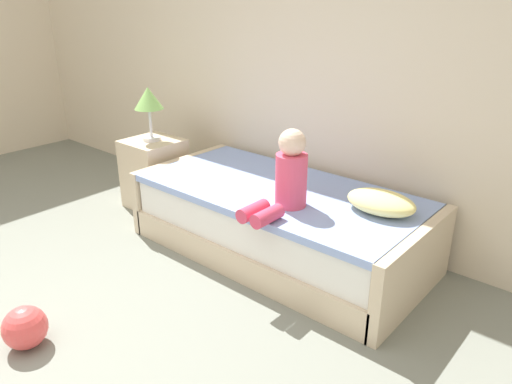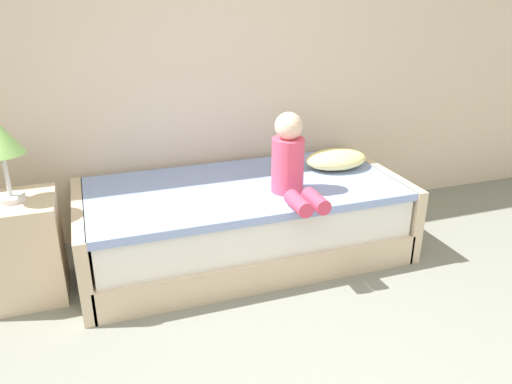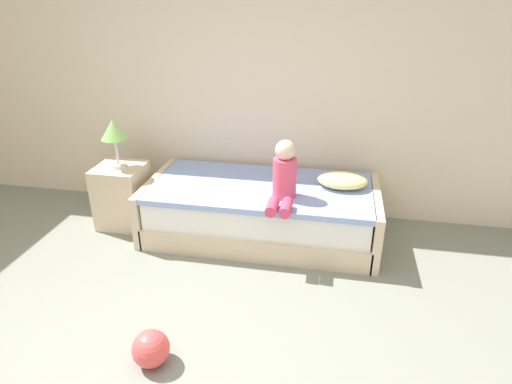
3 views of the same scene
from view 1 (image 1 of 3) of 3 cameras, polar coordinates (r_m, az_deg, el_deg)
The scene contains 7 objects.
wall_rear at distance 3.83m, azimuth 4.45°, elevation 17.71°, with size 7.20×0.10×2.90m, color beige.
bed at distance 3.47m, azimuth 2.70°, elevation -3.45°, with size 2.11×1.00×0.50m.
nightstand at distance 4.32m, azimuth -11.86°, elevation 2.17°, with size 0.44×0.44×0.60m, color beige.
table_lamp at distance 4.15m, azimuth -12.55°, elevation 10.45°, with size 0.24×0.24×0.45m.
child_figure at distance 3.00m, azimuth 3.62°, elevation 1.76°, with size 0.20×0.51×0.50m.
pillow at distance 3.08m, azimuth 14.52°, elevation -1.17°, with size 0.44×0.30×0.13m, color #F2E58C.
toy_ball at distance 2.93m, azimuth -25.58°, elevation -14.21°, with size 0.23×0.23×0.23m, color #E54C4C.
Camera 1 is at (2.27, -0.47, 1.76)m, focal length 33.93 mm.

